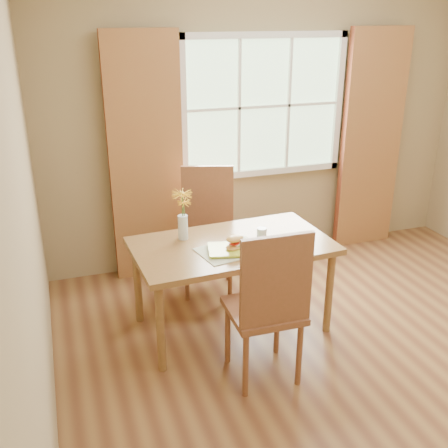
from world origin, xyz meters
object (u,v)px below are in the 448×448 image
dining_table (232,252)px  croissant_sandwich (235,242)px  chair_far (208,223)px  chair_near (269,303)px  water_glass (262,235)px  flower_vase (183,210)px

dining_table → croissant_sandwich: size_ratio=8.62×
dining_table → chair_far: (0.03, 0.71, -0.04)m
chair_near → water_glass: size_ratio=9.93×
chair_near → croissant_sandwich: 0.60m
chair_far → flower_vase: 0.71m
dining_table → chair_far: 0.71m
chair_far → water_glass: (0.19, -0.76, 0.17)m
flower_vase → dining_table: bearing=-31.2°
dining_table → chair_far: size_ratio=1.38×
chair_near → croissant_sandwich: size_ratio=6.32×
water_glass → flower_vase: bearing=155.5°
water_glass → dining_table: bearing=166.8°
chair_far → water_glass: chair_far is taller
flower_vase → croissant_sandwich: bearing=-49.6°
dining_table → flower_vase: (-0.32, 0.20, 0.30)m
chair_near → chair_far: size_ratio=1.01×
croissant_sandwich → flower_vase: size_ratio=0.45×
dining_table → chair_near: 0.72m
chair_near → flower_vase: 1.02m
chair_far → flower_vase: (-0.35, -0.52, 0.35)m
chair_near → water_glass: chair_near is taller
flower_vase → water_glass: bearing=-24.5°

